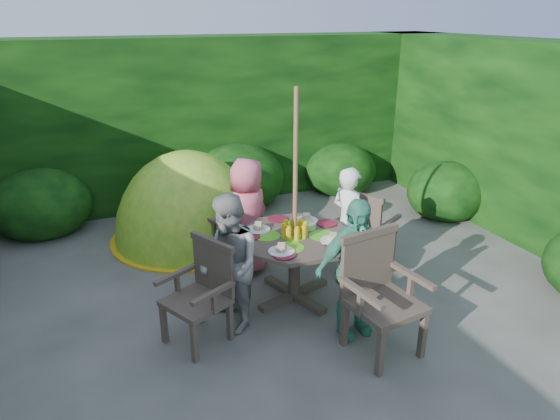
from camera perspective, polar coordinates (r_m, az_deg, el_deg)
name	(u,v)px	position (r m, az deg, el deg)	size (l,w,h in m)	color
ground	(283,327)	(4.93, 0.40, -13.27)	(60.00, 60.00, 0.00)	#4C4944
hedge_enclosure	(238,166)	(5.53, -4.81, 5.05)	(9.00, 9.00, 2.50)	black
patio_table	(295,246)	(5.11, 1.70, -4.08)	(1.56, 1.56, 0.86)	#3E3128
parasol_pole	(295,200)	(4.91, 1.73, 1.11)	(0.04, 0.04, 2.20)	brown
garden_chair_right	(366,228)	(5.87, 9.83, -2.07)	(0.70, 0.72, 0.93)	#3E3128
garden_chair_left	(202,291)	(4.60, -8.90, -9.17)	(0.68, 0.71, 0.91)	#3E3128
garden_chair_back	(233,226)	(5.96, -5.35, -1.81)	(0.66, 0.63, 0.85)	#3E3128
garden_chair_front	(379,292)	(4.48, 11.22, -9.21)	(0.70, 0.64, 1.03)	#3E3128
child_right	(348,223)	(5.61, 7.80, -1.44)	(0.47, 0.31, 1.28)	white
child_left	(230,264)	(4.64, -5.77, -6.17)	(0.65, 0.50, 1.33)	#9C9B97
child_back	(248,216)	(5.64, -3.72, -0.74)	(0.66, 0.43, 1.35)	#DB5A73
child_front	(353,269)	(4.58, 8.39, -6.65)	(0.79, 0.33, 1.34)	#45A27F
dome_tent	(190,237)	(6.84, -10.20, -3.07)	(2.18, 2.18, 2.36)	#67B923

